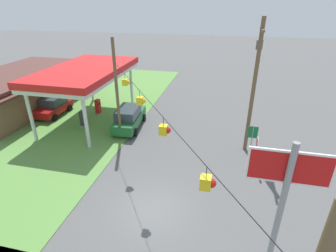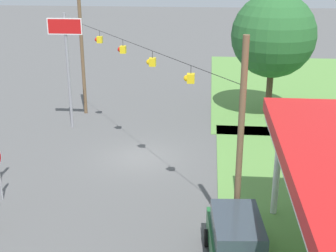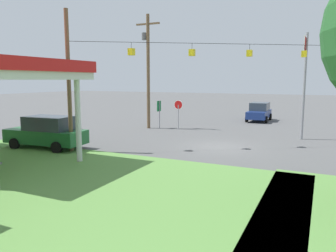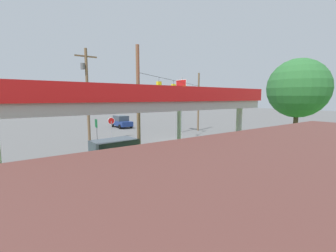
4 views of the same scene
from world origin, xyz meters
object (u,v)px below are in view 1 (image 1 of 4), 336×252
object	(u,v)px
gas_station_canopy	(85,73)
stop_sign_overhead	(280,210)
gas_station_store	(19,90)
car_at_pumps_front	(129,117)
fuel_pump_near	(83,119)
utility_pole_main	(254,82)
car_at_pumps_rear	(54,106)
stop_sign_roadside	(256,146)
route_sign	(252,135)
fuel_pump_far	(98,107)

from	to	relation	value
gas_station_canopy	stop_sign_overhead	bearing A→B (deg)	-135.97
gas_station_canopy	gas_station_store	distance (m)	9.69
gas_station_store	car_at_pumps_front	bearing A→B (deg)	-100.24
fuel_pump_near	utility_pole_main	distance (m)	15.14
gas_station_store	fuel_pump_near	size ratio (longest dim) A/B	10.44
fuel_pump_near	car_at_pumps_rear	size ratio (longest dim) A/B	0.36
gas_station_store	stop_sign_overhead	bearing A→B (deg)	-124.92
car_at_pumps_rear	utility_pole_main	distance (m)	19.32
gas_station_canopy	car_at_pumps_rear	distance (m)	5.61
fuel_pump_near	car_at_pumps_front	bearing A→B (deg)	-81.39
gas_station_store	stop_sign_roadside	world-z (taller)	gas_station_store
car_at_pumps_front	stop_sign_roadside	world-z (taller)	stop_sign_roadside
route_sign	utility_pole_main	distance (m)	3.81
gas_station_store	stop_sign_roadside	xyz separation A→B (m)	(-6.63, -23.99, -0.04)
stop_sign_roadside	route_sign	world-z (taller)	stop_sign_roadside
car_at_pumps_rear	utility_pole_main	xyz separation A→B (m)	(-2.69, -18.61, 4.45)
gas_station_store	utility_pole_main	distance (m)	24.12
gas_station_canopy	utility_pole_main	xyz separation A→B (m)	(-2.38, -14.38, 0.78)
gas_station_store	fuel_pump_near	world-z (taller)	gas_station_store
fuel_pump_near	stop_sign_roadside	size ratio (longest dim) A/B	0.61
fuel_pump_far	gas_station_canopy	bearing A→B (deg)	179.94
gas_station_store	fuel_pump_near	xyz separation A→B (m)	(-3.06, -9.15, -1.14)
car_at_pumps_front	route_sign	bearing A→B (deg)	-107.75
stop_sign_roadside	stop_sign_overhead	xyz separation A→B (m)	(-9.75, 0.52, 3.39)
stop_sign_roadside	car_at_pumps_front	bearing A→B (deg)	-111.67
gas_station_store	fuel_pump_far	size ratio (longest dim) A/B	10.44
car_at_pumps_rear	gas_station_canopy	bearing A→B (deg)	86.01
fuel_pump_far	car_at_pumps_rear	bearing A→B (deg)	105.61
gas_station_store	route_sign	distance (m)	24.33
car_at_pumps_front	utility_pole_main	distance (m)	11.15
car_at_pumps_front	stop_sign_overhead	bearing A→B (deg)	-148.68
gas_station_canopy	fuel_pump_far	world-z (taller)	gas_station_canopy
stop_sign_overhead	car_at_pumps_rear	bearing A→B (deg)	50.82
fuel_pump_far	route_sign	size ratio (longest dim) A/B	0.63
car_at_pumps_front	utility_pole_main	size ratio (longest dim) A/B	0.54
fuel_pump_near	car_at_pumps_rear	distance (m)	4.60
car_at_pumps_front	route_sign	xyz separation A→B (m)	(-2.46, -10.45, 0.70)
gas_station_canopy	route_sign	distance (m)	15.33
stop_sign_roadside	stop_sign_overhead	distance (m)	10.34
route_sign	gas_station_store	bearing A→B (deg)	78.43
gas_station_store	utility_pole_main	xyz separation A→B (m)	(-3.95, -23.53, 3.54)
stop_sign_roadside	utility_pole_main	bearing A→B (deg)	-170.28
utility_pole_main	fuel_pump_far	bearing A→B (deg)	74.94
stop_sign_roadside	utility_pole_main	distance (m)	4.50
fuel_pump_near	fuel_pump_far	xyz separation A→B (m)	(2.98, 0.00, 0.00)
route_sign	utility_pole_main	bearing A→B (deg)	18.45
fuel_pump_near	stop_sign_roadside	xyz separation A→B (m)	(-3.57, -14.83, 1.09)
gas_station_store	fuel_pump_near	bearing A→B (deg)	-108.49
fuel_pump_near	stop_sign_roadside	bearing A→B (deg)	-103.53
fuel_pump_far	gas_station_store	bearing A→B (deg)	89.47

